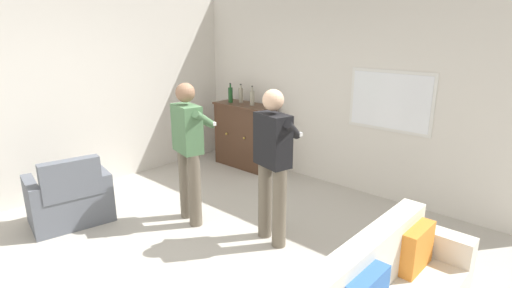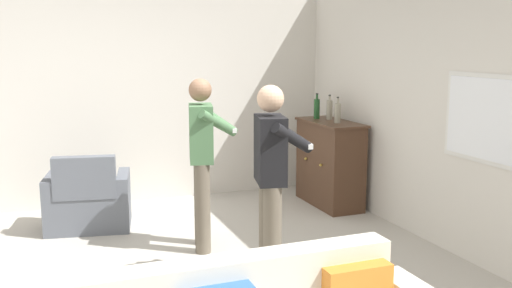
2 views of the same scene
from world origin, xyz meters
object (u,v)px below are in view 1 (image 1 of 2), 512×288
object	(u,v)px
sideboard_cabinet	(245,135)
bottle_liquor_amber	(230,95)
bottle_spirits_clear	(241,95)
armchair	(70,200)
bottle_wine_green	(252,98)
person_standing_left	(189,147)
person_standing_right	(273,160)

from	to	relation	value
sideboard_cabinet	bottle_liquor_amber	size ratio (longest dim) A/B	3.27
bottle_spirits_clear	armchair	bearing A→B (deg)	-89.16
bottle_liquor_amber	armchair	bearing A→B (deg)	-86.45
armchair	bottle_liquor_amber	xyz separation A→B (m)	(-0.18, 2.86, 0.90)
sideboard_cabinet	bottle_spirits_clear	distance (m)	0.67
armchair	bottle_wine_green	size ratio (longest dim) A/B	3.12
bottle_wine_green	person_standing_left	bearing A→B (deg)	-68.16
bottle_liquor_amber	person_standing_right	bearing A→B (deg)	-34.84
sideboard_cabinet	bottle_wine_green	size ratio (longest dim) A/B	3.36
bottle_liquor_amber	person_standing_left	xyz separation A→B (m)	(1.21, -1.85, -0.25)
bottle_liquor_amber	person_standing_left	world-z (taller)	person_standing_left
armchair	sideboard_cabinet	world-z (taller)	sideboard_cabinet
bottle_liquor_amber	person_standing_left	distance (m)	2.23
sideboard_cabinet	bottle_liquor_amber	xyz separation A→B (m)	(-0.28, -0.05, 0.66)
sideboard_cabinet	bottle_spirits_clear	xyz separation A→B (m)	(-0.15, 0.06, 0.65)
sideboard_cabinet	person_standing_left	bearing A→B (deg)	-64.02
sideboard_cabinet	bottle_liquor_amber	bearing A→B (deg)	-169.96
sideboard_cabinet	bottle_spirits_clear	size ratio (longest dim) A/B	3.41
sideboard_cabinet	person_standing_left	world-z (taller)	person_standing_left
armchair	person_standing_right	bearing A→B (deg)	32.23
sideboard_cabinet	bottle_wine_green	distance (m)	0.67
armchair	sideboard_cabinet	size ratio (longest dim) A/B	0.93
bottle_wine_green	bottle_liquor_amber	xyz separation A→B (m)	(-0.44, -0.05, 0.01)
bottle_wine_green	bottle_spirits_clear	size ratio (longest dim) A/B	1.01
armchair	bottle_liquor_amber	world-z (taller)	bottle_liquor_amber
armchair	person_standing_left	xyz separation A→B (m)	(1.03, 1.01, 0.65)
armchair	bottle_spirits_clear	size ratio (longest dim) A/B	3.16
person_standing_right	bottle_wine_green	bearing A→B (deg)	138.10
armchair	bottle_spirits_clear	distance (m)	3.10
bottle_liquor_amber	person_standing_right	xyz separation A→B (m)	(2.24, -1.56, -0.25)
person_standing_left	person_standing_right	bearing A→B (deg)	15.84
bottle_liquor_amber	bottle_spirits_clear	size ratio (longest dim) A/B	1.04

